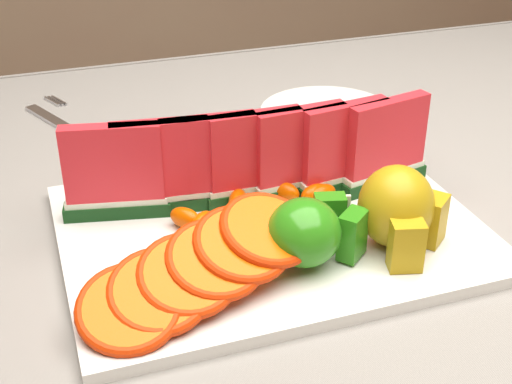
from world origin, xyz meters
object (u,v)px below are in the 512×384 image
Objects in this scene: apple_cluster at (311,231)px; side_plate at (327,113)px; pear_cluster at (399,209)px; fork at (61,123)px; platter at (270,230)px.

side_plate is (0.16, 0.32, -0.04)m from apple_cluster.
pear_cluster reaches higher than side_plate.
side_plate is (0.07, 0.32, -0.05)m from pear_cluster.
pear_cluster is at bearing -0.12° from apple_cluster.
side_plate is 1.02× the size of fork.
side_plate is at bearing 63.35° from apple_cluster.
apple_cluster is 0.45m from fork.
platter is 0.13m from pear_cluster.
side_plate reaches higher than fork.
fork is (-0.17, 0.34, -0.00)m from platter.
apple_cluster reaches higher than side_plate.
apple_cluster is 0.53× the size of side_plate.
platter is at bearing -63.90° from fork.
platter is 2.07× the size of side_plate.
apple_cluster reaches higher than platter.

